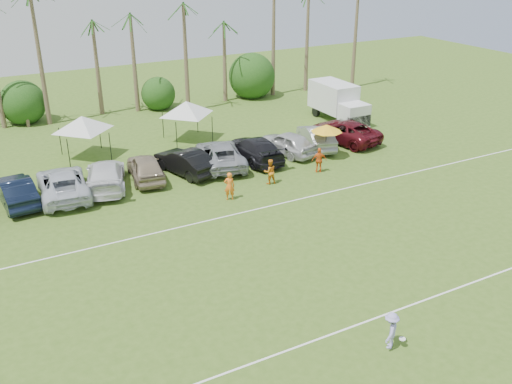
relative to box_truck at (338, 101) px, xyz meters
name	(u,v)px	position (x,y,z in m)	size (l,w,h in m)	color
ground	(346,370)	(-18.84, -26.78, -1.75)	(120.00, 120.00, 0.00)	#3D5B1B
field_lines	(249,271)	(-18.84, -18.78, -1.75)	(80.00, 12.10, 0.01)	white
palm_tree_4	(39,37)	(-22.84, 11.22, 5.73)	(2.40, 2.40, 8.90)	brown
palm_tree_5	(86,23)	(-18.84, 11.22, 6.60)	(2.40, 2.40, 9.90)	brown
palm_tree_6	(131,10)	(-14.84, 11.22, 7.46)	(2.40, 2.40, 10.90)	brown
palm_tree_8	(224,24)	(-5.84, 11.22, 5.73)	(2.40, 2.40, 8.90)	brown
palm_tree_9	(269,12)	(-0.84, 11.22, 6.60)	(2.40, 2.40, 9.90)	brown
palm_tree_10	(311,0)	(4.16, 11.22, 7.46)	(2.40, 2.40, 10.90)	brown
bush_tree_1	(24,104)	(-24.84, 12.22, 0.04)	(4.00, 4.00, 4.00)	brown
bush_tree_2	(155,88)	(-12.84, 12.22, 0.04)	(4.00, 4.00, 4.00)	brown
bush_tree_3	(247,77)	(-2.84, 12.22, 0.04)	(4.00, 4.00, 4.00)	brown
sideline_player_a	(229,186)	(-15.98, -10.71, -0.84)	(0.67, 0.44, 1.83)	orange
sideline_player_b	(270,172)	(-12.51, -9.69, -0.89)	(0.84, 0.65, 1.72)	orange
sideline_player_c	(319,160)	(-8.46, -9.55, -0.86)	(1.04, 0.43, 1.78)	orange
box_truck	(338,101)	(0.00, 0.00, 0.00)	(2.52, 6.37, 3.28)	silver
canopy_tent_left	(81,116)	(-22.15, 1.19, 1.44)	(4.60, 4.60, 3.73)	black
canopy_tent_right	(186,101)	(-13.94, 1.29, 1.49)	(4.67, 4.67, 3.78)	black
market_umbrella	(327,128)	(-6.44, -7.41, 0.57)	(2.33, 2.33, 2.59)	black
frisbee_player	(391,330)	(-16.52, -26.52, -0.95)	(1.19, 1.09, 1.61)	#A099D9
parked_car_1	(16,191)	(-27.82, -5.04, -0.88)	(1.85, 5.29, 1.74)	black
parked_car_2	(63,184)	(-25.07, -5.28, -0.88)	(2.89, 6.28, 1.74)	silver
parked_car_3	(106,175)	(-22.31, -5.17, -0.88)	(2.44, 6.01, 1.74)	white
parked_car_4	(146,167)	(-19.55, -5.05, -0.88)	(2.06, 5.12, 1.74)	gray
parked_car_5	(185,161)	(-16.79, -5.29, -0.88)	(1.85, 5.29, 1.74)	black
parked_car_6	(220,154)	(-14.03, -5.18, -0.88)	(2.89, 6.28, 1.74)	#92959B
parked_car_7	(255,149)	(-11.27, -5.34, -0.88)	(2.44, 6.01, 1.74)	black
parked_car_8	(287,143)	(-8.51, -5.31, -0.88)	(2.06, 5.12, 1.74)	beige
parked_car_9	(316,137)	(-5.76, -5.13, -0.88)	(1.85, 5.29, 1.74)	gray
parked_car_10	(344,131)	(-3.00, -5.03, -0.88)	(2.89, 6.28, 1.74)	#530F16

